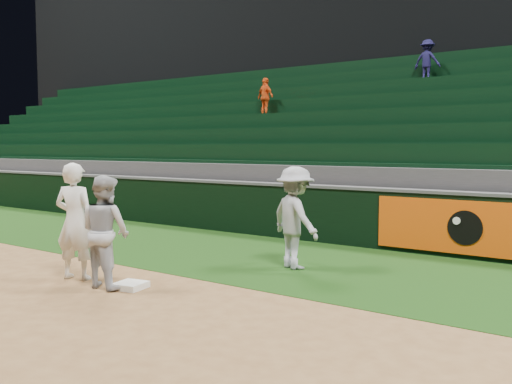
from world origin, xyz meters
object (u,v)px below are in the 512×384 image
(first_base, at_px, (131,285))
(first_baseman, at_px, (75,221))
(base_coach, at_px, (295,218))
(baserunner, at_px, (105,231))

(first_base, bearing_deg, first_baseman, -175.21)
(first_baseman, xyz_separation_m, base_coach, (2.37, 2.70, -0.04))
(baserunner, bearing_deg, base_coach, -118.25)
(first_base, distance_m, base_coach, 2.99)
(first_baseman, bearing_deg, first_base, 164.45)
(first_base, bearing_deg, baserunner, -157.76)
(first_base, distance_m, baserunner, 0.88)
(first_base, relative_size, baserunner, 0.25)
(baserunner, height_order, base_coach, base_coach)
(first_base, xyz_separation_m, baserunner, (-0.36, -0.15, 0.79))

